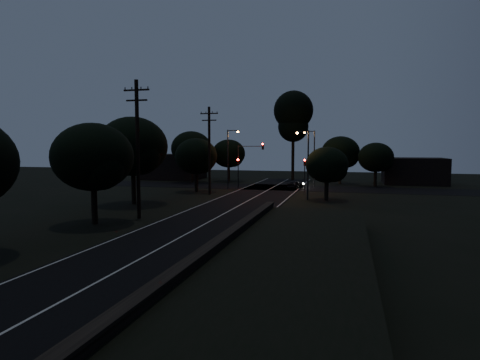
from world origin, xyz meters
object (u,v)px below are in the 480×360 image
Objects in this scene: utility_pole_far at (209,149)px; streetlight_b at (313,154)px; car at (295,184)px; signal_left at (238,168)px; streetlight_a at (229,155)px; utility_pole_mid at (138,147)px; signal_right at (305,169)px; tall_pine at (293,116)px; signal_mast at (250,157)px; streetlight_c at (306,160)px.

streetlight_b is at bearing 46.70° from utility_pole_far.
utility_pole_far is at bearing 62.73° from car.
utility_pole_far is 1.31× the size of streetlight_b.
signal_left is 2.77m from streetlight_a.
utility_pole_mid is 27.30m from signal_right.
utility_pole_mid is 1.38× the size of streetlight_a.
tall_pine is 16.86m from signal_mast.
utility_pole_far is 1.40× the size of streetlight_c.
utility_pole_mid is 2.68× the size of signal_right.
streetlight_a is 13.72m from streetlight_c.
utility_pole_far is (0.00, 17.00, -0.25)m from utility_pole_mid.
tall_pine is at bearing 80.07° from utility_pole_mid.
streetlight_c is (11.14, -8.00, -0.29)m from streetlight_a.
utility_pole_mid is at bearing -111.30° from streetlight_b.
streetlight_a is (0.69, 6.00, -0.85)m from utility_pole_far.
car is at bearing 13.12° from signal_mast.
streetlight_b is 14.01m from streetlight_c.
utility_pole_far is at bearing -99.94° from signal_left.
tall_pine is 17.26m from car.
utility_pole_far is at bearing 90.00° from utility_pole_mid.
streetlight_b is at bearing -112.14° from car.
signal_left is 1.00× the size of signal_right.
streetlight_c is at bearing -79.07° from tall_pine.
tall_pine is at bearing 69.54° from signal_left.
streetlight_b is (11.31, 29.00, -1.10)m from utility_pole_mid.
tall_pine is at bearing 75.38° from signal_mast.
utility_pole_mid is 3.50× the size of car.
tall_pine is 26.31m from streetlight_c.
streetlight_c is (1.23, -9.99, 1.51)m from signal_right.
utility_pole_mid is 1.38× the size of streetlight_b.
utility_pole_far reaches higher than car.
car is (6.11, 1.43, -3.80)m from signal_mast.
utility_pole_far is at bearing -133.30° from streetlight_b.
utility_pole_far is at bearing -143.00° from signal_right.
signal_right is 0.51× the size of streetlight_a.
car is (9.20, 26.42, -5.20)m from utility_pole_mid.
signal_left is at bearing 27.44° from car.
signal_mast is 0.83× the size of streetlight_c.
streetlight_c is (4.83, -25.00, -6.61)m from tall_pine.
streetlight_c reaches higher than car.
signal_right is at bearing -0.03° from signal_mast.
utility_pole_mid reaches higher than car.
signal_right is at bearing 0.00° from signal_left.
streetlight_c is at bearing 120.03° from car.
tall_pine reaches higher than car.
signal_right is at bearing 67.01° from utility_pole_mid.
signal_left is 0.51× the size of streetlight_a.
streetlight_b is (4.31, -11.00, -6.32)m from tall_pine.
utility_pole_mid is 25.22m from signal_mast.
streetlight_a is (-6.31, -17.00, -6.32)m from tall_pine.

